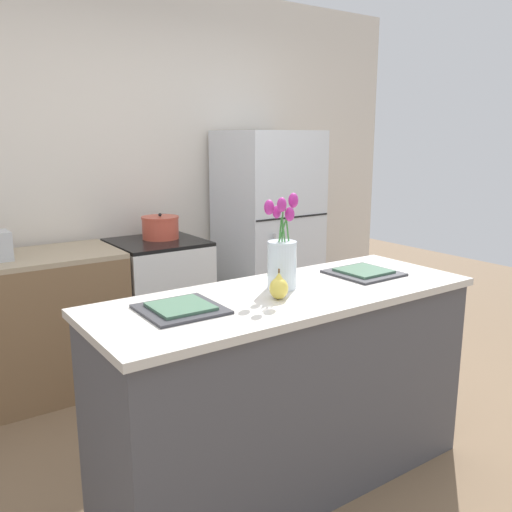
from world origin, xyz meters
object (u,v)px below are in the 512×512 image
(refrigerator, at_px, (267,237))
(pear_figurine, at_px, (279,287))
(cooking_pot, at_px, (160,227))
(plate_setting_left, at_px, (181,308))
(stove_range, at_px, (160,303))
(plate_setting_right, at_px, (364,272))
(flower_vase, at_px, (282,257))

(refrigerator, xyz_separation_m, pear_figurine, (-1.15, -1.66, 0.16))
(cooking_pot, bearing_deg, plate_setting_left, -112.46)
(stove_range, xyz_separation_m, plate_setting_left, (-0.61, -1.56, 0.49))
(pear_figurine, height_order, cooking_pot, cooking_pot)
(plate_setting_left, bearing_deg, pear_figurine, -12.78)
(refrigerator, height_order, cooking_pot, refrigerator)
(stove_range, bearing_deg, refrigerator, 0.04)
(plate_setting_right, bearing_deg, flower_vase, 176.28)
(plate_setting_right, bearing_deg, pear_figurine, -171.16)
(cooking_pot, bearing_deg, stove_range, -135.21)
(stove_range, bearing_deg, plate_setting_left, -111.46)
(plate_setting_right, relative_size, cooking_pot, 1.21)
(flower_vase, bearing_deg, stove_range, 86.92)
(refrigerator, distance_m, cooking_pot, 0.91)
(stove_range, bearing_deg, pear_figurine, -96.74)
(refrigerator, bearing_deg, stove_range, -179.96)
(stove_range, distance_m, refrigerator, 1.02)
(cooking_pot, bearing_deg, refrigerator, -3.35)
(refrigerator, bearing_deg, flower_vase, -123.99)
(pear_figurine, relative_size, cooking_pot, 0.51)
(flower_vase, distance_m, plate_setting_right, 0.52)
(refrigerator, xyz_separation_m, cooking_pot, (-0.90, 0.05, 0.16))
(stove_range, xyz_separation_m, pear_figurine, (-0.20, -1.66, 0.53))
(pear_figurine, xyz_separation_m, plate_setting_right, (0.61, 0.09, -0.04))
(flower_vase, relative_size, plate_setting_right, 1.37)
(stove_range, distance_m, pear_figurine, 1.75)
(plate_setting_right, height_order, cooking_pot, cooking_pot)
(pear_figurine, bearing_deg, plate_setting_left, 167.22)
(stove_range, height_order, refrigerator, refrigerator)
(plate_setting_right, bearing_deg, refrigerator, 71.09)
(plate_setting_left, xyz_separation_m, plate_setting_right, (1.03, 0.00, 0.00))
(plate_setting_left, bearing_deg, cooking_pot, 67.54)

